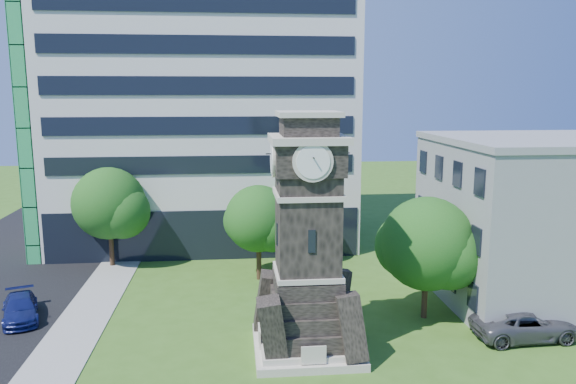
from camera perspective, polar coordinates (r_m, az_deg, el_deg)
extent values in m
plane|color=#375F1B|center=(28.15, -3.88, -17.72)|extent=(160.00, 160.00, 0.00)
cube|color=gray|center=(33.82, -20.94, -13.38)|extent=(3.00, 70.00, 0.06)
cube|color=beige|center=(30.05, 1.93, -15.38)|extent=(5.40, 5.40, 0.40)
cube|color=beige|center=(29.91, 1.93, -14.77)|extent=(4.80, 4.80, 0.30)
cube|color=black|center=(27.77, 2.01, -2.22)|extent=(3.00, 3.00, 6.40)
cube|color=beige|center=(28.56, 1.97, -8.11)|extent=(3.25, 3.25, 0.25)
cube|color=beige|center=(27.57, 2.02, -0.19)|extent=(3.25, 3.25, 0.25)
cube|color=black|center=(26.54, 2.43, -5.03)|extent=(0.35, 0.08, 1.10)
cube|color=black|center=(27.31, 2.05, 3.52)|extent=(3.30, 3.30, 1.60)
cube|color=beige|center=(27.22, 2.06, 5.41)|extent=(3.70, 3.70, 0.35)
cylinder|color=white|center=(25.57, 2.57, 3.07)|extent=(1.56, 0.06, 1.56)
cylinder|color=white|center=(27.13, -1.67, 3.48)|extent=(0.06, 1.56, 1.56)
cube|color=black|center=(27.18, 2.07, 6.67)|extent=(2.60, 2.60, 0.90)
cube|color=beige|center=(27.15, 2.08, 7.93)|extent=(3.00, 3.00, 0.25)
cube|color=silver|center=(50.95, -8.45, 10.99)|extent=(25.00, 15.00, 28.00)
cube|color=black|center=(45.14, -8.48, -4.27)|extent=(24.50, 0.80, 4.00)
cube|color=gray|center=(39.66, 25.90, -2.75)|extent=(15.00, 12.00, 10.00)
cube|color=gray|center=(38.93, 26.49, 4.74)|extent=(15.20, 12.20, 0.40)
imported|color=navy|center=(36.94, -25.55, -10.62)|extent=(3.33, 5.00, 1.35)
imported|color=#4B4B50|center=(33.59, 22.97, -12.28)|extent=(5.80, 2.85, 1.58)
cylinder|color=#332114|center=(45.04, -17.50, -5.43)|extent=(0.35, 0.35, 2.84)
sphere|color=#25641D|center=(44.27, -17.73, -1.10)|extent=(5.44, 5.44, 5.44)
sphere|color=#25641D|center=(43.63, -16.45, -1.93)|extent=(4.08, 4.08, 4.08)
sphere|color=#25641D|center=(45.19, -18.71, -1.34)|extent=(3.80, 3.80, 3.80)
cylinder|color=#332114|center=(40.09, -2.97, -7.09)|extent=(0.35, 0.35, 2.57)
sphere|color=#2D6A1F|center=(39.28, -3.01, -2.71)|extent=(4.71, 4.71, 4.71)
sphere|color=#2D6A1F|center=(38.99, -1.59, -3.55)|extent=(3.53, 3.53, 3.53)
sphere|color=#2D6A1F|center=(39.89, -4.23, -2.95)|extent=(3.30, 3.30, 3.30)
cylinder|color=#332114|center=(44.18, 0.44, -5.55)|extent=(0.34, 0.34, 2.41)
sphere|color=#1D5218|center=(43.47, 0.44, -1.81)|extent=(4.58, 4.58, 4.58)
sphere|color=#1D5218|center=(43.23, 1.71, -2.52)|extent=(3.43, 3.43, 3.43)
sphere|color=#1D5218|center=(44.01, -0.68, -2.02)|extent=(3.20, 3.20, 3.20)
cylinder|color=#332114|center=(34.46, 13.71, -10.25)|extent=(0.34, 0.34, 2.62)
sphere|color=#2B5018|center=(33.49, 13.94, -5.10)|extent=(5.45, 5.45, 5.45)
sphere|color=#2B5018|center=(33.52, 15.98, -6.09)|extent=(4.08, 4.08, 4.08)
sphere|color=#2B5018|center=(33.89, 12.01, -5.36)|extent=(3.81, 3.81, 3.81)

